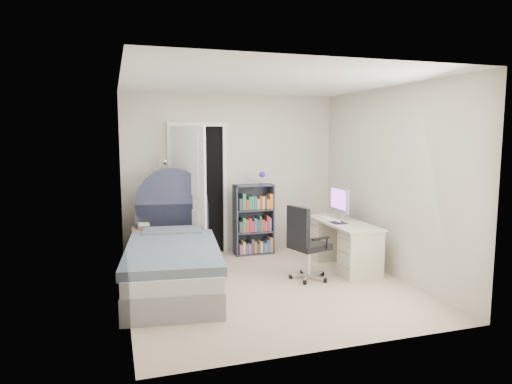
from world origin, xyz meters
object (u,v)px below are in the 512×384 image
object	(u,v)px
bookcase	(254,221)
nightstand	(147,237)
floor_lamp	(163,219)
desk	(343,242)
bed	(173,261)
office_chair	(305,240)

from	to	relation	value
bookcase	nightstand	bearing A→B (deg)	-174.67
floor_lamp	bookcase	distance (m)	1.40
floor_lamp	bookcase	bearing A→B (deg)	-4.54
nightstand	floor_lamp	distance (m)	0.43
desk	floor_lamp	bearing A→B (deg)	153.29
floor_lamp	bookcase	xyz separation A→B (m)	(1.40, -0.11, -0.10)
nightstand	bookcase	size ratio (longest dim) A/B	0.48
bed	desk	size ratio (longest dim) A/B	1.77
nightstand	office_chair	size ratio (longest dim) A/B	0.65
nightstand	office_chair	xyz separation A→B (m)	(1.89, -1.30, 0.12)
desk	office_chair	bearing A→B (deg)	-153.55
bed	bookcase	world-z (taller)	bed
bed	nightstand	size ratio (longest dim) A/B	3.79
office_chair	bed	bearing A→B (deg)	170.22
desk	bed	bearing A→B (deg)	-177.87
bookcase	office_chair	bearing A→B (deg)	-81.09
bookcase	office_chair	distance (m)	1.48
bookcase	office_chair	world-z (taller)	bookcase
nightstand	floor_lamp	bearing A→B (deg)	45.06
bookcase	office_chair	xyz separation A→B (m)	(0.23, -1.46, 0.02)
desk	office_chair	size ratio (longest dim) A/B	1.39
bed	desk	world-z (taller)	bed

